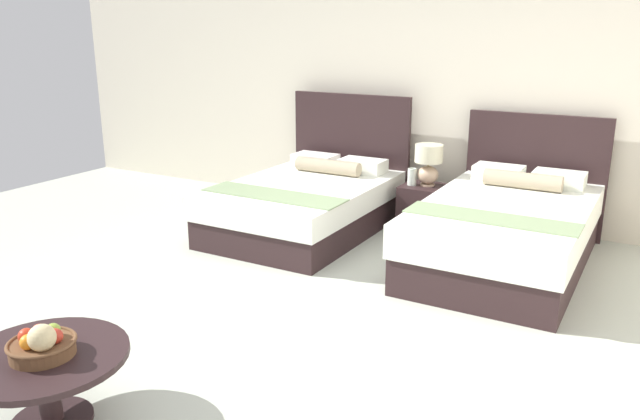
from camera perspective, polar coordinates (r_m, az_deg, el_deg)
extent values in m
cube|color=beige|center=(4.60, -1.38, -9.78)|extent=(10.36, 9.49, 0.02)
cube|color=beige|center=(6.87, 11.32, 9.64)|extent=(10.36, 0.12, 2.51)
cube|color=#2C1D1E|center=(6.37, -1.46, -0.77)|extent=(1.35, 2.00, 0.28)
cube|color=white|center=(6.30, -1.47, 1.46)|extent=(1.39, 2.04, 0.23)
cube|color=#2C1D1E|center=(7.12, 2.79, 5.29)|extent=(1.42, 0.07, 1.31)
cube|color=white|center=(7.03, -0.44, 4.56)|extent=(0.48, 0.30, 0.14)
cube|color=white|center=(6.76, 3.90, 4.05)|extent=(0.48, 0.30, 0.14)
cylinder|color=tan|center=(6.68, 0.72, 3.98)|extent=(0.74, 0.15, 0.15)
cube|color=gray|center=(5.82, -4.27, 1.39)|extent=(1.40, 0.40, 0.01)
cube|color=#2C1D1E|center=(5.66, 16.33, -3.54)|extent=(1.29, 2.14, 0.31)
cube|color=white|center=(5.58, 16.56, -0.72)|extent=(1.33, 2.18, 0.27)
cube|color=#2C1D1E|center=(6.58, 18.93, 3.05)|extent=(1.36, 0.07, 1.21)
cube|color=white|center=(6.35, 15.98, 3.30)|extent=(0.46, 0.30, 0.14)
cube|color=white|center=(6.25, 20.96, 2.64)|extent=(0.46, 0.30, 0.14)
cylinder|color=tan|center=(6.06, 17.99, 2.58)|extent=(0.70, 0.15, 0.15)
cube|color=gray|center=(5.04, 15.28, -0.70)|extent=(1.34, 0.36, 0.01)
cube|color=#2C1D1E|center=(6.50, 9.60, 0.18)|extent=(0.49, 0.43, 0.47)
sphere|color=tan|center=(6.27, 8.93, 0.30)|extent=(0.02, 0.02, 0.02)
cylinder|color=tan|center=(6.45, 9.77, 2.31)|extent=(0.15, 0.15, 0.02)
ellipsoid|color=tan|center=(6.43, 9.81, 3.18)|extent=(0.21, 0.21, 0.18)
cylinder|color=#99844C|center=(6.40, 9.86, 4.15)|extent=(0.02, 0.02, 0.04)
cylinder|color=beige|center=(6.38, 9.90, 5.11)|extent=(0.28, 0.28, 0.18)
cylinder|color=silver|center=(6.43, 8.39, 2.97)|extent=(0.09, 0.09, 0.16)
torus|color=silver|center=(6.41, 8.42, 3.73)|extent=(0.09, 0.09, 0.01)
cylinder|color=#2C1D1E|center=(3.77, -23.20, -17.20)|extent=(0.42, 0.42, 0.02)
cylinder|color=#2C1D1E|center=(3.69, -23.51, -14.94)|extent=(0.12, 0.12, 0.37)
cylinder|color=#2C1D1E|center=(3.59, -23.88, -12.16)|extent=(0.85, 0.85, 0.04)
cylinder|color=brown|center=(3.55, -23.98, -11.50)|extent=(0.32, 0.32, 0.07)
torus|color=brown|center=(3.53, -24.06, -10.96)|extent=(0.34, 0.34, 0.02)
sphere|color=red|center=(3.49, -23.01, -10.55)|extent=(0.08, 0.08, 0.08)
sphere|color=#8FAE3C|center=(3.56, -23.17, -10.08)|extent=(0.08, 0.08, 0.08)
sphere|color=#B43E2F|center=(3.59, -24.24, -10.02)|extent=(0.07, 0.07, 0.07)
sphere|color=red|center=(3.55, -25.21, -10.36)|extent=(0.08, 0.08, 0.08)
sphere|color=orange|center=(3.48, -25.09, -10.86)|extent=(0.08, 0.08, 0.08)
sphere|color=beige|center=(3.44, -24.03, -10.60)|extent=(0.14, 0.14, 0.14)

